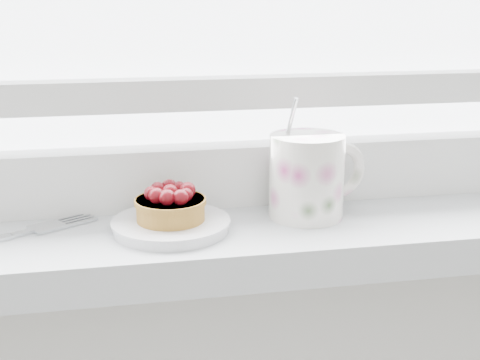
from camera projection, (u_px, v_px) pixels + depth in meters
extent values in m
cube|color=silver|center=(201.00, 240.00, 0.72)|extent=(1.60, 0.20, 0.04)
cube|color=silver|center=(192.00, 175.00, 0.78)|extent=(1.30, 0.05, 0.07)
cube|color=silver|center=(190.00, 93.00, 0.75)|extent=(1.30, 0.04, 0.04)
cylinder|color=silver|center=(171.00, 225.00, 0.69)|extent=(0.12, 0.12, 0.01)
cylinder|color=#90601F|center=(171.00, 209.00, 0.69)|extent=(0.07, 0.07, 0.02)
cylinder|color=#90601F|center=(170.00, 201.00, 0.69)|extent=(0.07, 0.07, 0.01)
sphere|color=#45070C|center=(170.00, 192.00, 0.69)|extent=(0.02, 0.02, 0.02)
sphere|color=#45070C|center=(188.00, 190.00, 0.69)|extent=(0.02, 0.02, 0.02)
sphere|color=#45070C|center=(179.00, 188.00, 0.70)|extent=(0.02, 0.02, 0.02)
sphere|color=#45070C|center=(169.00, 187.00, 0.70)|extent=(0.02, 0.02, 0.02)
sphere|color=#45070C|center=(158.00, 189.00, 0.70)|extent=(0.02, 0.02, 0.02)
sphere|color=#45070C|center=(151.00, 193.00, 0.68)|extent=(0.01, 0.01, 0.01)
sphere|color=#45070C|center=(157.00, 196.00, 0.67)|extent=(0.02, 0.02, 0.02)
sphere|color=#45070C|center=(167.00, 198.00, 0.67)|extent=(0.02, 0.02, 0.02)
sphere|color=#45070C|center=(180.00, 197.00, 0.67)|extent=(0.02, 0.02, 0.02)
sphere|color=#45070C|center=(186.00, 195.00, 0.68)|extent=(0.01, 0.01, 0.01)
cylinder|color=white|center=(306.00, 176.00, 0.73)|extent=(0.10, 0.10, 0.09)
cylinder|color=black|center=(308.00, 139.00, 0.72)|extent=(0.07, 0.07, 0.01)
torus|color=white|center=(341.00, 170.00, 0.75)|extent=(0.06, 0.03, 0.06)
cylinder|color=silver|center=(290.00, 122.00, 0.72)|extent=(0.01, 0.02, 0.06)
cube|color=silver|center=(22.00, 233.00, 0.68)|extent=(0.02, 0.02, 0.00)
cube|color=silver|center=(47.00, 227.00, 0.70)|extent=(0.04, 0.04, 0.00)
cube|color=silver|center=(81.00, 222.00, 0.72)|extent=(0.04, 0.02, 0.00)
cube|color=silver|center=(78.00, 221.00, 0.72)|extent=(0.04, 0.02, 0.00)
cube|color=silver|center=(75.00, 219.00, 0.73)|extent=(0.04, 0.02, 0.00)
cube|color=silver|center=(72.00, 217.00, 0.73)|extent=(0.04, 0.02, 0.00)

